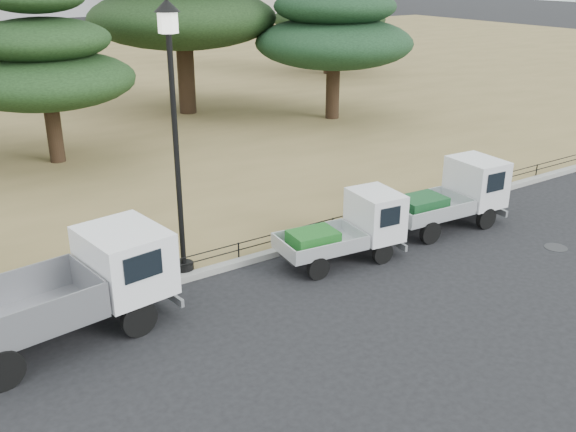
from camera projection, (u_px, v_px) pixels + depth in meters
ground at (337, 295)px, 14.70m from camera, size 220.00×220.00×0.00m
lawn at (21, 89)px, 38.26m from camera, size 120.00×56.00×0.15m
curb at (275, 252)px, 16.68m from camera, size 120.00×0.25×0.16m
truck_large at (70, 287)px, 12.70m from camera, size 4.78×2.36×2.00m
truck_kei_front at (349, 229)px, 16.20m from camera, size 3.32×1.69×1.69m
truck_kei_rear at (453, 195)px, 18.28m from camera, size 3.64×1.77×1.86m
street_lamp at (173, 96)px, 14.05m from camera, size 0.56×0.56×6.26m
pipe_fence at (272, 238)px, 16.66m from camera, size 38.00×0.04×0.40m
manhole at (556, 247)px, 17.15m from camera, size 0.60×0.60×0.01m
pine_center_left at (45, 62)px, 22.71m from camera, size 6.25×6.25×6.36m
pine_east_near at (334, 26)px, 29.22m from camera, size 7.27×7.27×7.35m
pine_east_far at (330, 7)px, 41.51m from camera, size 7.30×7.30×7.34m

